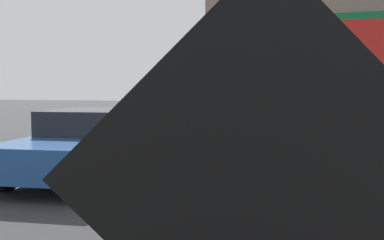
{
  "coord_description": "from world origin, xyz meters",
  "views": [
    {
      "loc": [
        1.96,
        1.62,
        1.85
      ],
      "look_at": [
        0.73,
        6.39,
        1.5
      ],
      "focal_mm": 42.66,
      "sensor_mm": 36.0,
      "label": 1
    }
  ],
  "objects": [
    {
      "name": "arrow_board_trailer",
      "position": [
        1.49,
        9.87,
        0.48
      ],
      "size": [
        1.6,
        1.92,
        2.7
      ],
      "color": "orange",
      "rests_on": "ground"
    },
    {
      "name": "traffic_cone_mid_lane",
      "position": [
        1.59,
        7.8,
        0.36
      ],
      "size": [
        0.36,
        0.36,
        0.73
      ],
      "color": "black",
      "rests_on": "ground"
    },
    {
      "name": "pickup_car",
      "position": [
        -2.48,
        10.31,
        0.7
      ],
      "size": [
        2.25,
        5.04,
        1.38
      ],
      "color": "navy",
      "rests_on": "ground"
    },
    {
      "name": "highway_guide_sign",
      "position": [
        4.54,
        20.75,
        3.42
      ],
      "size": [
        2.78,
        0.33,
        5.0
      ],
      "color": "gray",
      "rests_on": "ground"
    },
    {
      "name": "roadwork_sign",
      "position": [
        1.82,
        3.27,
        1.47
      ],
      "size": [
        1.59,
        0.42,
        2.33
      ],
      "color": "#593819",
      "rests_on": "ground"
    },
    {
      "name": "box_truck",
      "position": [
        2.77,
        14.15,
        1.74
      ],
      "size": [
        2.7,
        6.6,
        3.17
      ],
      "color": "black",
      "rests_on": "ground"
    },
    {
      "name": "far_building_block",
      "position": [
        4.5,
        26.9,
        3.94
      ],
      "size": [
        14.59,
        8.91,
        7.88
      ],
      "primitive_type": "cube",
      "color": "gray",
      "rests_on": "ground"
    }
  ]
}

